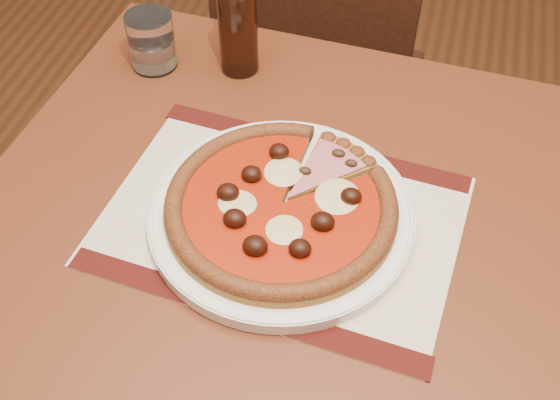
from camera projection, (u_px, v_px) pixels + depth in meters
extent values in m
cube|color=brown|center=(300.00, 394.00, 1.55)|extent=(5.00, 6.00, 0.02)
cube|color=maroon|center=(276.00, 237.00, 0.90)|extent=(0.85, 0.85, 0.04)
cylinder|color=maroon|center=(172.00, 184.00, 1.47)|extent=(0.05, 0.05, 0.71)
cylinder|color=maroon|center=(511.00, 269.00, 1.32)|extent=(0.05, 0.05, 0.71)
cube|color=black|center=(327.00, 91.00, 1.61)|extent=(0.40, 0.40, 0.04)
cylinder|color=black|center=(400.00, 126.00, 1.84)|extent=(0.03, 0.03, 0.37)
cylinder|color=black|center=(280.00, 102.00, 1.90)|extent=(0.03, 0.03, 0.37)
cylinder|color=black|center=(373.00, 217.00, 1.63)|extent=(0.03, 0.03, 0.37)
cylinder|color=black|center=(239.00, 186.00, 1.70)|extent=(0.03, 0.03, 0.37)
cube|color=black|center=(309.00, 57.00, 1.34)|extent=(0.38, 0.05, 0.40)
cube|color=beige|center=(281.00, 220.00, 0.89)|extent=(0.47, 0.35, 0.00)
cylinder|color=white|center=(281.00, 215.00, 0.88)|extent=(0.33, 0.33, 0.02)
cylinder|color=olive|center=(281.00, 207.00, 0.87)|extent=(0.29, 0.29, 0.01)
torus|color=brown|center=(281.00, 204.00, 0.86)|extent=(0.29, 0.29, 0.02)
cylinder|color=#A21F07|center=(281.00, 204.00, 0.86)|extent=(0.25, 0.25, 0.00)
ellipsoid|color=beige|center=(283.00, 172.00, 0.89)|extent=(0.05, 0.04, 0.01)
ellipsoid|color=beige|center=(216.00, 202.00, 0.86)|extent=(0.05, 0.04, 0.01)
ellipsoid|color=beige|center=(285.00, 233.00, 0.83)|extent=(0.05, 0.04, 0.01)
ellipsoid|color=beige|center=(345.00, 194.00, 0.87)|extent=(0.05, 0.04, 0.01)
ellipsoid|color=black|center=(280.00, 159.00, 0.89)|extent=(0.03, 0.03, 0.02)
ellipsoid|color=black|center=(235.00, 155.00, 0.90)|extent=(0.03, 0.03, 0.02)
ellipsoid|color=black|center=(233.00, 188.00, 0.86)|extent=(0.03, 0.03, 0.02)
ellipsoid|color=black|center=(214.00, 221.00, 0.82)|extent=(0.03, 0.03, 0.02)
ellipsoid|color=black|center=(261.00, 230.00, 0.81)|extent=(0.03, 0.03, 0.02)
ellipsoid|color=black|center=(303.00, 251.00, 0.79)|extent=(0.03, 0.03, 0.02)
ellipsoid|color=black|center=(323.00, 216.00, 0.83)|extent=(0.03, 0.03, 0.02)
ellipsoid|color=black|center=(355.00, 191.00, 0.85)|extent=(0.03, 0.03, 0.02)
ellipsoid|color=#332212|center=(319.00, 178.00, 0.89)|extent=(0.02, 0.01, 0.01)
ellipsoid|color=#332212|center=(334.00, 158.00, 0.91)|extent=(0.02, 0.01, 0.01)
ellipsoid|color=#332212|center=(308.00, 171.00, 0.89)|extent=(0.02, 0.01, 0.01)
cylinder|color=white|center=(151.00, 41.00, 1.07)|extent=(0.08, 0.08, 0.09)
cylinder|color=black|center=(238.00, 31.00, 1.04)|extent=(0.06, 0.06, 0.14)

